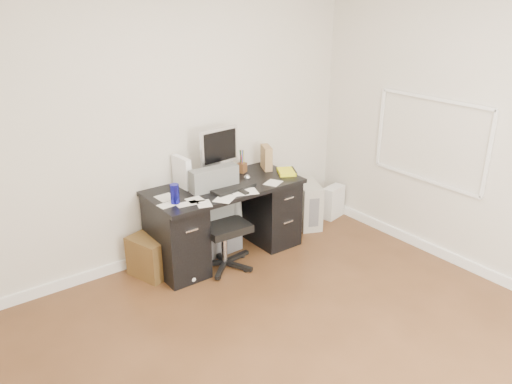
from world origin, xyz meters
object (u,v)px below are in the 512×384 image
(lcd_monitor, at_px, (219,155))
(office_chair, at_px, (224,221))
(keyboard, at_px, (234,188))
(wicker_basket, at_px, (155,254))
(desk, at_px, (225,218))
(pc_tower, at_px, (307,203))

(lcd_monitor, relative_size, office_chair, 0.56)
(lcd_monitor, relative_size, keyboard, 1.21)
(wicker_basket, bearing_deg, desk, -8.44)
(desk, relative_size, keyboard, 3.36)
(wicker_basket, bearing_deg, lcd_monitor, 1.28)
(lcd_monitor, height_order, wicker_basket, lcd_monitor)
(keyboard, xyz_separation_m, office_chair, (-0.15, -0.04, -0.28))
(keyboard, distance_m, pc_tower, 1.25)
(keyboard, relative_size, pc_tower, 0.89)
(desk, relative_size, office_chair, 1.56)
(desk, bearing_deg, pc_tower, 2.43)
(desk, height_order, office_chair, office_chair)
(office_chair, bearing_deg, wicker_basket, 156.28)
(keyboard, bearing_deg, desk, 86.65)
(desk, bearing_deg, wicker_basket, 171.56)
(wicker_basket, bearing_deg, office_chair, -26.63)
(desk, height_order, lcd_monitor, lcd_monitor)
(desk, xyz_separation_m, pc_tower, (1.14, 0.05, -0.15))
(office_chair, bearing_deg, desk, 55.91)
(lcd_monitor, bearing_deg, keyboard, -98.97)
(office_chair, xyz_separation_m, pc_tower, (1.28, 0.23, -0.23))
(wicker_basket, bearing_deg, keyboard, -19.06)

